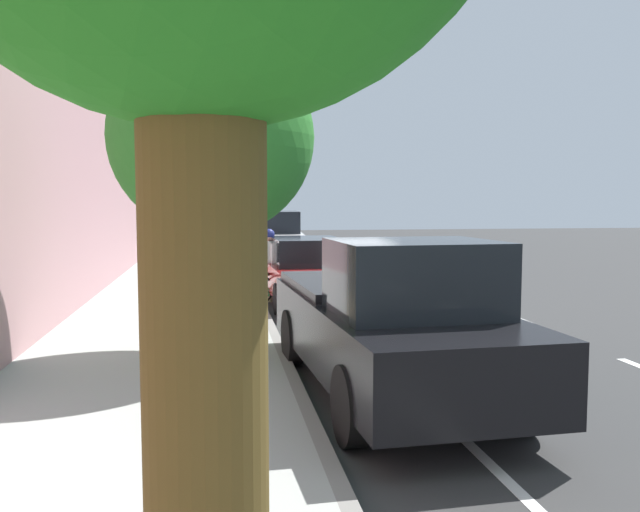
# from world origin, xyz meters

# --- Properties ---
(ground) EXTENTS (74.56, 74.56, 0.00)m
(ground) POSITION_xyz_m (0.00, 0.00, 0.00)
(ground) COLOR #333333
(sidewalk) EXTENTS (3.74, 46.60, 0.12)m
(sidewalk) POSITION_xyz_m (3.72, 0.00, 0.06)
(sidewalk) COLOR #A2A59E
(sidewalk) RESTS_ON ground
(curb_edge) EXTENTS (0.16, 46.60, 0.12)m
(curb_edge) POSITION_xyz_m (1.77, 0.00, 0.06)
(curb_edge) COLOR gray
(curb_edge) RESTS_ON ground
(lane_stripe_centre) EXTENTS (0.14, 44.20, 0.01)m
(lane_stripe_centre) POSITION_xyz_m (-3.27, -1.20, 0.00)
(lane_stripe_centre) COLOR white
(lane_stripe_centre) RESTS_ON ground
(lane_stripe_bike_edge) EXTENTS (0.12, 46.60, 0.01)m
(lane_stripe_bike_edge) POSITION_xyz_m (0.30, 0.00, 0.00)
(lane_stripe_bike_edge) COLOR white
(lane_stripe_bike_edge) RESTS_ON ground
(building_facade) EXTENTS (0.50, 46.60, 6.80)m
(building_facade) POSITION_xyz_m (5.84, 0.00, 3.40)
(building_facade) COLOR #B68789
(building_facade) RESTS_ON ground
(parked_sedan_green_nearest) EXTENTS (1.88, 4.42, 1.52)m
(parked_sedan_green_nearest) POSITION_xyz_m (0.75, -16.95, 0.75)
(parked_sedan_green_nearest) COLOR #1E512D
(parked_sedan_green_nearest) RESTS_ON ground
(parked_suv_white_second) EXTENTS (2.21, 4.82, 1.99)m
(parked_suv_white_second) POSITION_xyz_m (0.63, -8.84, 1.03)
(parked_suv_white_second) COLOR white
(parked_suv_white_second) RESTS_ON ground
(parked_sedan_red_mid) EXTENTS (1.95, 4.45, 1.52)m
(parked_sedan_red_mid) POSITION_xyz_m (0.67, 0.05, 0.75)
(parked_sedan_red_mid) COLOR maroon
(parked_sedan_red_mid) RESTS_ON ground
(parked_pickup_black_far) EXTENTS (2.26, 5.40, 1.95)m
(parked_pickup_black_far) POSITION_xyz_m (0.65, 7.35, 0.90)
(parked_pickup_black_far) COLOR black
(parked_pickup_black_far) RESTS_ON ground
(bicycle_at_curb) EXTENTS (1.64, 0.73, 0.76)m
(bicycle_at_curb) POSITION_xyz_m (1.31, 0.00, 0.38)
(bicycle_at_curb) COLOR black
(bicycle_at_curb) RESTS_ON ground
(cyclist_with_backpack) EXTENTS (0.47, 0.61, 1.72)m
(cyclist_with_backpack) POSITION_xyz_m (1.53, -0.44, 1.05)
(cyclist_with_backpack) COLOR #C6B284
(cyclist_with_backpack) RESTS_ON ground
(street_tree_near_cyclist) EXTENTS (2.98, 2.98, 4.62)m
(street_tree_near_cyclist) POSITION_xyz_m (2.77, 5.22, 3.26)
(street_tree_near_cyclist) COLOR brown
(street_tree_near_cyclist) RESTS_ON sidewalk
(fire_hydrant) EXTENTS (0.22, 0.22, 0.84)m
(fire_hydrant) POSITION_xyz_m (2.20, -4.69, 0.55)
(fire_hydrant) COLOR red
(fire_hydrant) RESTS_ON sidewalk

